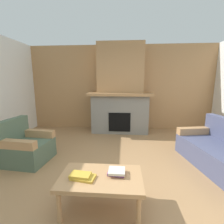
{
  "coord_description": "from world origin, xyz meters",
  "views": [
    {
      "loc": [
        0.12,
        -2.37,
        1.56
      ],
      "look_at": [
        -0.14,
        1.14,
        0.89
      ],
      "focal_mm": 25.8,
      "sensor_mm": 36.0,
      "label": 1
    }
  ],
  "objects": [
    {
      "name": "ground",
      "position": [
        0.0,
        0.0,
        0.0
      ],
      "size": [
        9.0,
        9.0,
        0.0
      ],
      "primitive_type": "plane",
      "color": "#9E754C"
    },
    {
      "name": "book_stack_near_edge",
      "position": [
        -0.36,
        -0.67,
        0.46
      ],
      "size": [
        0.31,
        0.21,
        0.06
      ],
      "color": "gold",
      "rests_on": "coffee_table"
    },
    {
      "name": "fireplace",
      "position": [
        0.0,
        2.62,
        1.16
      ],
      "size": [
        1.9,
        0.82,
        2.7
      ],
      "color": "gray",
      "rests_on": "ground"
    },
    {
      "name": "book_stack_center",
      "position": [
        0.04,
        -0.56,
        0.46
      ],
      "size": [
        0.22,
        0.19,
        0.06
      ],
      "color": "#7A3D84",
      "rests_on": "coffee_table"
    },
    {
      "name": "wall_back_wood_panel",
      "position": [
        0.0,
        3.0,
        1.35
      ],
      "size": [
        6.0,
        0.12,
        2.7
      ],
      "primitive_type": "cube",
      "color": "#A87A4C",
      "rests_on": "ground"
    },
    {
      "name": "armchair",
      "position": [
        -1.79,
        0.47,
        0.29
      ],
      "size": [
        0.82,
        0.82,
        0.85
      ],
      "color": "#4C604C",
      "rests_on": "ground"
    },
    {
      "name": "coffee_table",
      "position": [
        -0.14,
        -0.62,
        0.38
      ],
      "size": [
        1.0,
        0.6,
        0.43
      ],
      "color": "tan",
      "rests_on": "ground"
    }
  ]
}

